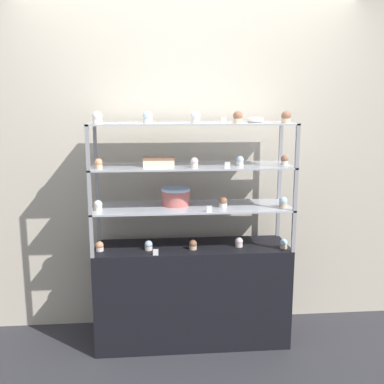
{
  "coord_description": "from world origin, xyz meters",
  "views": [
    {
      "loc": [
        -0.27,
        -3.08,
        1.73
      ],
      "look_at": [
        0.0,
        0.0,
        1.13
      ],
      "focal_mm": 42.0,
      "sensor_mm": 36.0,
      "label": 1
    }
  ],
  "objects": [
    {
      "name": "cupcake_10",
      "position": [
        0.33,
        -0.04,
        1.35
      ],
      "size": [
        0.05,
        0.05,
        0.07
      ],
      "color": "beige",
      "rests_on": "display_riser_middle"
    },
    {
      "name": "cupcake_4",
      "position": [
        0.64,
        -0.11,
        0.76
      ],
      "size": [
        0.06,
        0.06,
        0.07
      ],
      "color": "#CCB28C",
      "rests_on": "display_base"
    },
    {
      "name": "cupcake_1",
      "position": [
        -0.31,
        -0.07,
        0.76
      ],
      "size": [
        0.06,
        0.06,
        0.07
      ],
      "color": "beige",
      "rests_on": "display_base"
    },
    {
      "name": "cupcake_8",
      "position": [
        -0.63,
        -0.11,
        1.35
      ],
      "size": [
        0.05,
        0.05,
        0.07
      ],
      "color": "#CCB28C",
      "rests_on": "display_riser_middle"
    },
    {
      "name": "cupcake_0",
      "position": [
        -0.65,
        -0.06,
        0.76
      ],
      "size": [
        0.06,
        0.06,
        0.07
      ],
      "color": "white",
      "rests_on": "display_base"
    },
    {
      "name": "price_tag_2",
      "position": [
        0.22,
        -0.19,
        1.34
      ],
      "size": [
        0.04,
        0.0,
        0.04
      ],
      "color": "white",
      "rests_on": "display_riser_middle"
    },
    {
      "name": "cupcake_5",
      "position": [
        -0.64,
        -0.08,
        1.06
      ],
      "size": [
        0.06,
        0.06,
        0.07
      ],
      "color": "beige",
      "rests_on": "display_riser_lower"
    },
    {
      "name": "cupcake_2",
      "position": [
        -0.0,
        -0.08,
        0.76
      ],
      "size": [
        0.06,
        0.06,
        0.07
      ],
      "color": "#CCB28C",
      "rests_on": "display_base"
    },
    {
      "name": "back_wall",
      "position": [
        0.0,
        0.35,
        1.3
      ],
      "size": [
        8.0,
        0.05,
        2.6
      ],
      "color": "beige",
      "rests_on": "ground_plane"
    },
    {
      "name": "price_tag_0",
      "position": [
        -0.26,
        -0.19,
        0.75
      ],
      "size": [
        0.04,
        0.0,
        0.04
      ],
      "color": "white",
      "rests_on": "display_base"
    },
    {
      "name": "sheet_cake_frosted",
      "position": [
        -0.23,
        -0.01,
        1.34
      ],
      "size": [
        0.21,
        0.17,
        0.06
      ],
      "color": "beige",
      "rests_on": "display_riser_middle"
    },
    {
      "name": "display_base",
      "position": [
        0.0,
        0.0,
        0.37
      ],
      "size": [
        1.38,
        0.41,
        0.73
      ],
      "color": "black",
      "rests_on": "ground_plane"
    },
    {
      "name": "ground_plane",
      "position": [
        0.0,
        0.0,
        0.0
      ],
      "size": [
        20.0,
        20.0,
        0.0
      ],
      "primitive_type": "plane",
      "color": "#2D2D33"
    },
    {
      "name": "cupcake_7",
      "position": [
        0.63,
        -0.08,
        1.06
      ],
      "size": [
        0.06,
        0.06,
        0.07
      ],
      "color": "#CCB28C",
      "rests_on": "display_riser_lower"
    },
    {
      "name": "cupcake_13",
      "position": [
        -0.3,
        -0.07,
        1.64
      ],
      "size": [
        0.07,
        0.07,
        0.08
      ],
      "color": "beige",
      "rests_on": "display_riser_upper"
    },
    {
      "name": "price_tag_3",
      "position": [
        0.19,
        -0.19,
        1.63
      ],
      "size": [
        0.04,
        0.0,
        0.04
      ],
      "color": "white",
      "rests_on": "display_riser_upper"
    },
    {
      "name": "cupcake_16",
      "position": [
        0.63,
        -0.09,
        1.64
      ],
      "size": [
        0.07,
        0.07,
        0.08
      ],
      "color": "#CCB28C",
      "rests_on": "display_riser_upper"
    },
    {
      "name": "display_riser_middle",
      "position": [
        0.0,
        0.0,
        1.3
      ],
      "size": [
        1.38,
        0.41,
        0.29
      ],
      "color": "#99999E",
      "rests_on": "display_riser_lower"
    },
    {
      "name": "cupcake_9",
      "position": [
        0.01,
        -0.11,
        1.35
      ],
      "size": [
        0.05,
        0.05,
        0.07
      ],
      "color": "beige",
      "rests_on": "display_riser_middle"
    },
    {
      "name": "display_riser_upper",
      "position": [
        0.0,
        0.0,
        1.59
      ],
      "size": [
        1.38,
        0.41,
        0.29
      ],
      "color": "#99999E",
      "rests_on": "display_riser_middle"
    },
    {
      "name": "cupcake_12",
      "position": [
        -0.62,
        -0.1,
        1.64
      ],
      "size": [
        0.07,
        0.07,
        0.08
      ],
      "color": "beige",
      "rests_on": "display_riser_upper"
    },
    {
      "name": "cupcake_11",
      "position": [
        0.65,
        -0.03,
        1.35
      ],
      "size": [
        0.05,
        0.05,
        0.07
      ],
      "color": "beige",
      "rests_on": "display_riser_middle"
    },
    {
      "name": "cupcake_6",
      "position": [
        0.21,
        -0.05,
        1.06
      ],
      "size": [
        0.06,
        0.06,
        0.07
      ],
      "color": "white",
      "rests_on": "display_riser_lower"
    },
    {
      "name": "layer_cake_centerpiece",
      "position": [
        -0.11,
        0.05,
        1.09
      ],
      "size": [
        0.21,
        0.21,
        0.12
      ],
      "color": "#C66660",
      "rests_on": "display_riser_lower"
    },
    {
      "name": "price_tag_1",
      "position": [
        0.1,
        -0.19,
        1.04
      ],
      "size": [
        0.04,
        0.0,
        0.04
      ],
      "color": "white",
      "rests_on": "display_riser_lower"
    },
    {
      "name": "donut_glazed",
      "position": [
        0.45,
        0.05,
        1.62
      ],
      "size": [
        0.12,
        0.12,
        0.03
      ],
      "color": "#EFE5CC",
      "rests_on": "display_riser_upper"
    },
    {
      "name": "cupcake_3",
      "position": [
        0.33,
        -0.05,
        0.76
      ],
      "size": [
        0.06,
        0.06,
        0.07
      ],
      "color": "beige",
      "rests_on": "display_base"
    },
    {
      "name": "cupcake_15",
      "position": [
        0.3,
        -0.07,
        1.64
      ],
      "size": [
        0.07,
        0.07,
        0.08
      ],
      "color": "#CCB28C",
      "rests_on": "display_riser_upper"
    },
    {
      "name": "cupcake_14",
      "position": [
        0.01,
        -0.09,
        1.64
      ],
      "size": [
        0.07,
        0.07,
        0.08
      ],
      "color": "beige",
      "rests_on": "display_riser_upper"
    },
    {
      "name": "display_riser_lower",
      "position": [
        0.0,
        0.0,
        1.0
      ],
      "size": [
        1.38,
        0.41,
        0.29
      ],
      "color": "#99999E",
      "rests_on": "display_base"
    }
  ]
}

